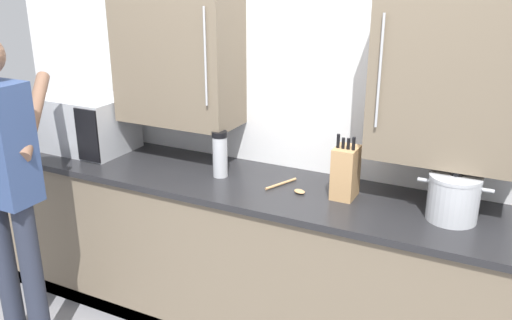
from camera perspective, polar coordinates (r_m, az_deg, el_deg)
back_wall_tiled at (r=2.93m, az=5.75°, el=7.61°), size 4.13×0.44×2.66m
counter_unit at (r=3.01m, az=3.02°, el=-11.11°), size 3.79×0.63×0.91m
microwave_oven at (r=3.55m, az=-18.02°, el=3.77°), size 0.58×0.80×0.34m
knife_block at (r=2.70m, az=9.41°, el=-1.26°), size 0.11×0.15×0.33m
stock_pot at (r=2.59m, az=20.07°, el=-3.73°), size 0.33×0.23×0.24m
wooden_spoon at (r=2.80m, az=3.65°, el=-2.93°), size 0.21×0.20×0.02m
thermos_flask at (r=2.93m, az=-3.82°, el=0.66°), size 0.08×0.08×0.26m
person_figure at (r=2.97m, az=-25.08°, el=-1.35°), size 0.44×0.57×1.71m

